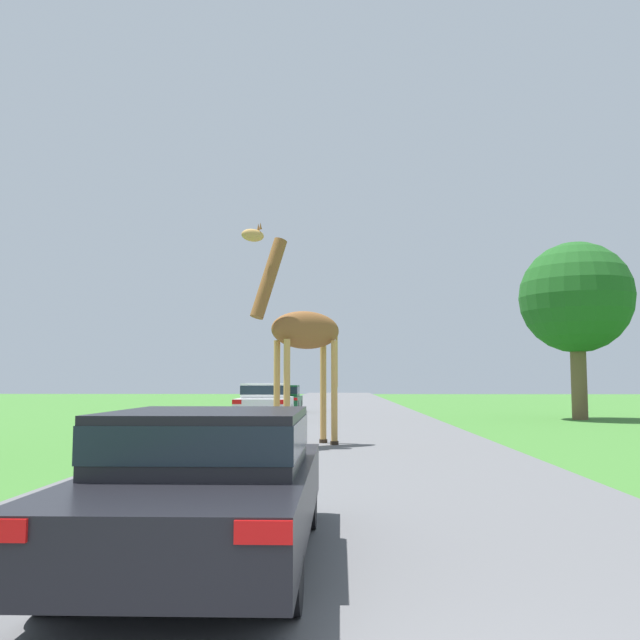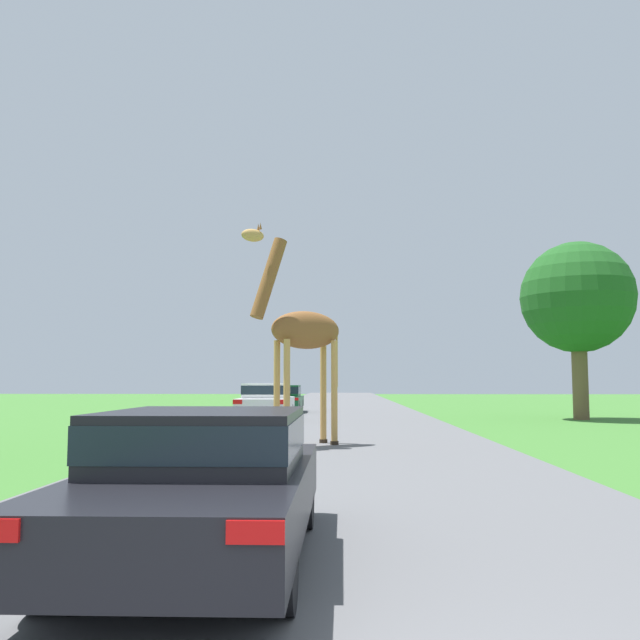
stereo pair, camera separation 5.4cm
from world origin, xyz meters
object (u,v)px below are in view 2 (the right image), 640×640
Objects in this scene: giraffe_near_road at (300,331)px; car_queue_left at (266,401)px; car_queue_right at (282,398)px; car_lead_maroon at (204,479)px; tree_left_edge at (577,298)px.

car_queue_left is at bearing -18.79° from giraffe_near_road.
giraffe_near_road is 1.21× the size of car_queue_right.
car_queue_left is at bearing 94.95° from car_lead_maroon.
car_queue_left is at bearing -89.86° from car_queue_right.
car_queue_left is at bearing -174.47° from tree_left_edge.
car_queue_left is 0.67× the size of tree_left_edge.
car_lead_maroon is at bearing -116.28° from tree_left_edge.
giraffe_near_road is 1.10× the size of car_queue_left.
car_queue_right is at bearing -23.22° from giraffe_near_road.
car_lead_maroon is at bearing -86.30° from car_queue_right.
car_queue_left is (-1.76, 20.31, 0.08)m from car_lead_maroon.
tree_left_edge is at bearing -72.85° from giraffe_near_road.
tree_left_edge is (12.38, 1.20, 4.08)m from car_queue_left.
giraffe_near_road is at bearing -79.13° from car_queue_left.
tree_left_edge is (10.62, 21.51, 4.15)m from car_lead_maroon.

